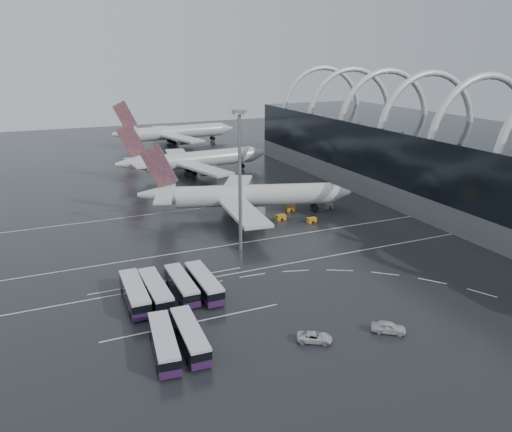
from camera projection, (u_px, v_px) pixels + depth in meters
name	position (u px, v px, depth m)	size (l,w,h in m)	color
ground	(287.00, 259.00, 99.07)	(420.00, 420.00, 0.00)	black
terminal	(455.00, 161.00, 136.50)	(42.00, 160.00, 34.90)	slate
lane_marking_near	(291.00, 263.00, 97.33)	(120.00, 0.25, 0.01)	silver
lane_marking_mid	(262.00, 240.00, 109.51)	(120.00, 0.25, 0.01)	silver
lane_marking_far	(219.00, 206.00, 133.88)	(120.00, 0.25, 0.01)	silver
bus_bay_line_south	(194.00, 322.00, 75.97)	(28.00, 0.25, 0.01)	silver
bus_bay_line_north	(168.00, 280.00, 89.89)	(28.00, 0.25, 0.01)	silver
airliner_main	(243.00, 196.00, 126.03)	(53.23, 46.10, 18.39)	silver
airliner_gate_b	(193.00, 160.00, 167.83)	(53.86, 48.31, 18.70)	silver
airliner_gate_c	(174.00, 133.00, 223.46)	(56.90, 52.33, 20.26)	silver
bus_row_near_a	(135.00, 293.00, 81.13)	(3.42, 13.53, 3.32)	#331543
bus_row_near_b	(155.00, 291.00, 82.06)	(3.30, 13.29, 3.26)	#331543
bus_row_near_c	(181.00, 285.00, 84.33)	(3.05, 12.59, 3.10)	#331543
bus_row_near_d	(204.00, 283.00, 84.94)	(3.18, 13.09, 3.22)	#331543
bus_row_far_a	(164.00, 342.00, 67.54)	(4.24, 12.95, 3.13)	#331543
bus_row_far_b	(190.00, 336.00, 69.18)	(3.41, 12.65, 3.09)	#331543
van_curve_a	(315.00, 337.00, 70.67)	(2.30, 4.98, 1.38)	silver
van_curve_b	(389.00, 327.00, 72.93)	(2.00, 4.96, 1.69)	silver
floodlight_mast	(240.00, 165.00, 98.36)	(2.20, 2.20, 28.74)	gray
gse_cart_belly_a	(312.00, 220.00, 120.56)	(2.20, 1.30, 1.20)	orange
gse_cart_belly_b	(311.00, 203.00, 134.54)	(2.13, 1.26, 1.16)	slate
gse_cart_belly_c	(281.00, 217.00, 122.54)	(2.35, 1.39, 1.28)	orange
gse_cart_belly_d	(329.00, 206.00, 131.66)	(2.18, 1.29, 1.19)	slate
gse_cart_belly_e	(290.00, 209.00, 129.39)	(2.37, 1.40, 1.29)	orange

